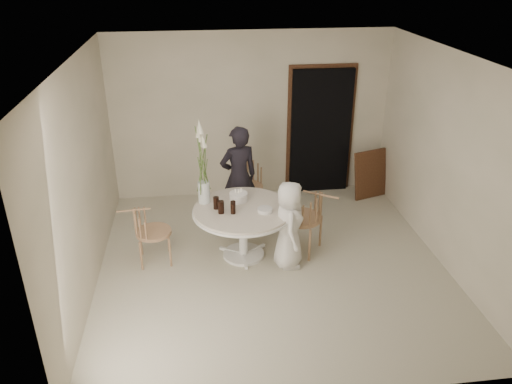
{
  "coord_description": "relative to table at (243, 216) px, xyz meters",
  "views": [
    {
      "loc": [
        -0.91,
        -5.5,
        3.76
      ],
      "look_at": [
        -0.17,
        0.3,
        0.93
      ],
      "focal_mm": 35.0,
      "sensor_mm": 36.0,
      "label": 1
    }
  ],
  "objects": [
    {
      "name": "room_shell",
      "position": [
        0.35,
        -0.25,
        1.0
      ],
      "size": [
        4.5,
        4.5,
        4.5
      ],
      "color": "silver",
      "rests_on": "ground"
    },
    {
      "name": "boy",
      "position": [
        0.56,
        -0.29,
        -0.02
      ],
      "size": [
        0.42,
        0.61,
        1.19
      ],
      "primitive_type": "imported",
      "rotation": [
        0.0,
        0.0,
        1.49
      ],
      "color": "white",
      "rests_on": "ground"
    },
    {
      "name": "ground",
      "position": [
        0.35,
        -0.25,
        -0.62
      ],
      "size": [
        4.5,
        4.5,
        0.0
      ],
      "primitive_type": "plane",
      "color": "#B8B39D",
      "rests_on": "ground"
    },
    {
      "name": "cola_tumbler_a",
      "position": [
        -0.14,
        -0.07,
        0.19
      ],
      "size": [
        0.08,
        0.08,
        0.14
      ],
      "primitive_type": "cylinder",
      "rotation": [
        0.0,
        0.0,
        -0.28
      ],
      "color": "black",
      "rests_on": "table"
    },
    {
      "name": "cola_tumbler_d",
      "position": [
        -0.29,
        -0.1,
        0.2
      ],
      "size": [
        0.1,
        0.1,
        0.17
      ],
      "primitive_type": "cylinder",
      "rotation": [
        0.0,
        0.0,
        0.38
      ],
      "color": "black",
      "rests_on": "table"
    },
    {
      "name": "girl",
      "position": [
        0.03,
        0.91,
        0.16
      ],
      "size": [
        0.64,
        0.5,
        1.55
      ],
      "primitive_type": "imported",
      "rotation": [
        0.0,
        0.0,
        3.4
      ],
      "color": "black",
      "rests_on": "ground"
    },
    {
      "name": "chair_right",
      "position": [
        0.91,
        -0.02,
        -0.02
      ],
      "size": [
        0.7,
        0.69,
        0.93
      ],
      "rotation": [
        0.0,
        0.0,
        -2.16
      ],
      "color": "#A17D57",
      "rests_on": "ground"
    },
    {
      "name": "cola_tumbler_b",
      "position": [
        -0.14,
        -0.13,
        0.18
      ],
      "size": [
        0.07,
        0.07,
        0.14
      ],
      "primitive_type": "cylinder",
      "rotation": [
        0.0,
        0.0,
        0.06
      ],
      "color": "black",
      "rests_on": "table"
    },
    {
      "name": "flower_vase",
      "position": [
        -0.49,
        0.24,
        0.6
      ],
      "size": [
        0.16,
        0.16,
        1.17
      ],
      "rotation": [
        0.0,
        0.0,
        0.19
      ],
      "color": "silver",
      "rests_on": "table"
    },
    {
      "name": "chair_far",
      "position": [
        0.2,
        1.31,
        -0.06
      ],
      "size": [
        0.52,
        0.56,
        0.86
      ],
      "rotation": [
        0.0,
        0.0,
        -0.16
      ],
      "color": "#A17D57",
      "rests_on": "ground"
    },
    {
      "name": "door_trim",
      "position": [
        1.5,
        1.98,
        0.49
      ],
      "size": [
        1.12,
        0.03,
        2.22
      ],
      "primitive_type": "cube",
      "color": "brown",
      "rests_on": "ground"
    },
    {
      "name": "cola_tumbler_c",
      "position": [
        -0.35,
        0.03,
        0.2
      ],
      "size": [
        0.1,
        0.1,
        0.17
      ],
      "primitive_type": "cylinder",
      "rotation": [
        0.0,
        0.0,
        0.33
      ],
      "color": "black",
      "rests_on": "table"
    },
    {
      "name": "chair_left",
      "position": [
        -1.29,
        0.02,
        -0.09
      ],
      "size": [
        0.51,
        0.48,
        0.81
      ],
      "rotation": [
        0.0,
        0.0,
        1.66
      ],
      "color": "#A17D57",
      "rests_on": "ground"
    },
    {
      "name": "picture_frame",
      "position": [
        2.3,
        1.57,
        -0.21
      ],
      "size": [
        0.63,
        0.36,
        0.8
      ],
      "primitive_type": "cube",
      "rotation": [
        -0.17,
        0.0,
        0.31
      ],
      "color": "brown",
      "rests_on": "ground"
    },
    {
      "name": "doorway",
      "position": [
        1.5,
        1.94,
        0.43
      ],
      "size": [
        1.0,
        0.1,
        2.1
      ],
      "primitive_type": "cube",
      "color": "black",
      "rests_on": "ground"
    },
    {
      "name": "birthday_cake",
      "position": [
        -0.04,
        0.22,
        0.17
      ],
      "size": [
        0.24,
        0.24,
        0.17
      ],
      "rotation": [
        0.0,
        0.0,
        -0.3
      ],
      "color": "white",
      "rests_on": "table"
    },
    {
      "name": "table",
      "position": [
        0.0,
        0.0,
        0.0
      ],
      "size": [
        1.33,
        1.33,
        0.73
      ],
      "color": "white",
      "rests_on": "ground"
    },
    {
      "name": "plate_stack",
      "position": [
        0.27,
        -0.13,
        0.14
      ],
      "size": [
        0.25,
        0.25,
        0.05
      ],
      "primitive_type": "cylinder",
      "rotation": [
        0.0,
        0.0,
        0.37
      ],
      "color": "white",
      "rests_on": "table"
    }
  ]
}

